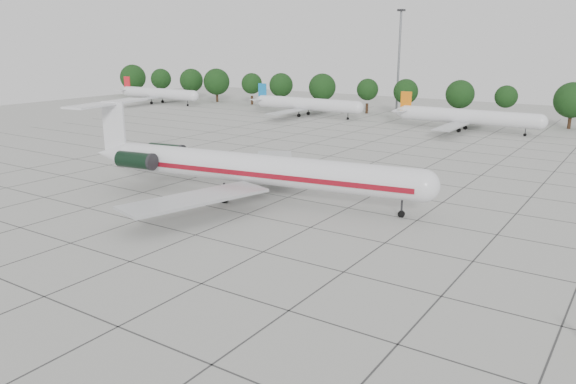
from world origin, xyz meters
name	(u,v)px	position (x,y,z in m)	size (l,w,h in m)	color
ground	(310,227)	(0.00, 0.00, 0.00)	(260.00, 260.00, 0.00)	#A8A9A1
apron_joints	(375,194)	(0.00, 15.00, 0.01)	(170.00, 170.00, 0.02)	#383838
main_airliner	(240,167)	(-12.68, 4.99, 3.68)	(44.16, 34.49, 10.42)	silver
bg_airliner_a	(159,94)	(-95.68, 71.64, 2.91)	(28.24, 27.20, 7.40)	silver
bg_airliner_b	(306,104)	(-44.83, 71.58, 2.91)	(28.24, 27.20, 7.40)	silver
bg_airliner_c	(467,117)	(-5.34, 69.77, 2.91)	(28.24, 27.20, 7.40)	silver
tree_line	(460,94)	(-11.68, 85.00, 5.98)	(249.86, 8.44, 10.22)	#332114
floodlight_mast	(399,55)	(-30.00, 92.00, 14.28)	(1.60, 1.60, 25.45)	slate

